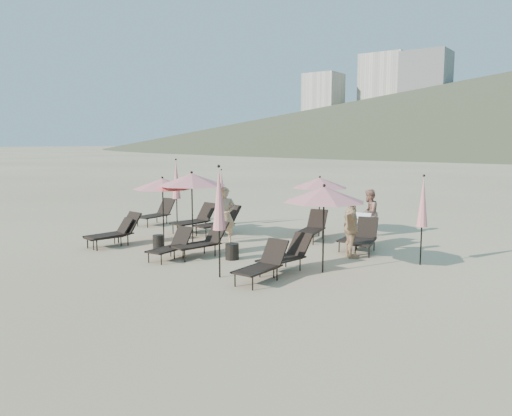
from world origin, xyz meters
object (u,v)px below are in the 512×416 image
Objects in this scene: lounger_4 at (287,254)px; lounger_5 at (263,264)px; lounger_3 at (202,241)px; umbrella_open_0 at (162,184)px; umbrella_open_3 at (320,183)px; lounger_1 at (115,231)px; lounger_2 at (172,245)px; umbrella_open_1 at (192,180)px; umbrella_closed_3 at (222,186)px; lounger_7 at (195,219)px; beachgoer_c at (351,228)px; umbrella_closed_2 at (176,180)px; beachgoer_b at (369,213)px; side_table_1 at (232,251)px; lounger_0 at (111,234)px; lounger_11 at (364,237)px; lounger_9 at (313,227)px; umbrella_closed_1 at (423,202)px; umbrella_open_2 at (324,194)px; side_table_0 at (159,242)px; umbrella_closed_0 at (219,200)px; lounger_10 at (357,232)px; beachgoer_a at (225,215)px; lounger_8 at (219,221)px; lounger_6 at (157,213)px.

lounger_5 is (0.06, -1.18, 0.00)m from lounger_4.
lounger_4 is (2.89, 0.03, -0.03)m from lounger_3.
umbrella_open_3 is at bearing 42.31° from umbrella_open_0.
lounger_3 is at bearing 15.51° from lounger_1.
lounger_2 is 2.85m from umbrella_open_1.
lounger_5 is 0.70× the size of umbrella_closed_3.
umbrella_open_1 reaches higher than umbrella_open_0.
umbrella_open_1 is (-4.49, 2.40, 1.68)m from lounger_5.
lounger_5 is 0.87× the size of lounger_7.
lounger_2 is 5.18m from beachgoer_c.
beachgoer_b is (6.70, 2.80, -1.05)m from umbrella_closed_2.
umbrella_closed_2 is 5.92× the size of side_table_1.
lounger_0 is 8.02m from lounger_11.
lounger_11 is at bearing -32.46° from umbrella_open_3.
umbrella_open_3 is 0.80× the size of umbrella_closed_2.
lounger_9 is 4.51m from umbrella_closed_1.
umbrella_open_3 is (-2.37, 1.51, 1.44)m from lounger_11.
beachgoer_b is at bearing -29.02° from beachgoer_c.
umbrella_closed_3 is at bearing 50.79° from umbrella_closed_2.
umbrella_open_3 is (4.04, 3.68, -0.02)m from umbrella_open_0.
lounger_0 is 4.00m from umbrella_closed_2.
umbrella_closed_2 is (-7.77, 2.65, -0.13)m from umbrella_open_2.
lounger_9 is at bearing 122.54° from umbrella_open_2.
umbrella_closed_2 is at bearing 126.11° from side_table_0.
lounger_0 is 9.58m from umbrella_closed_1.
beachgoer_c is (1.72, 3.84, -1.05)m from umbrella_closed_0.
umbrella_open_3 reaches higher than lounger_9.
umbrella_closed_1 is at bearing -30.07° from lounger_10.
lounger_4 reaches higher than lounger_2.
side_table_1 is at bearing -28.83° from lounger_7.
lounger_10 is 0.96× the size of lounger_11.
umbrella_open_0 is at bearing 136.06° from lounger_2.
umbrella_open_3 is (1.23, 4.84, 1.44)m from lounger_3.
lounger_11 is 5.32m from umbrella_closed_0.
umbrella_open_2 reaches higher than beachgoer_a.
lounger_3 is at bearing -47.39° from lounger_8.
umbrella_closed_0 is (-1.06, -0.33, 1.50)m from lounger_5.
lounger_11 is at bearing 35.97° from lounger_1.
lounger_1 is 1.04× the size of lounger_6.
lounger_5 is 6.40m from umbrella_open_3.
beachgoer_b reaches higher than lounger_0.
lounger_3 is 0.96× the size of beachgoer_a.
lounger_1 is 1.63m from side_table_0.
beachgoer_c is (0.67, 3.50, 0.45)m from lounger_5.
umbrella_open_0 is at bearing -175.97° from lounger_11.
beachgoer_b reaches higher than lounger_3.
lounger_5 is 0.75× the size of umbrella_open_3.
side_table_1 is at bearing -144.82° from lounger_11.
beachgoer_b is at bearing 59.96° from lounger_0.
lounger_10 is at bearing 23.10° from umbrella_open_0.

